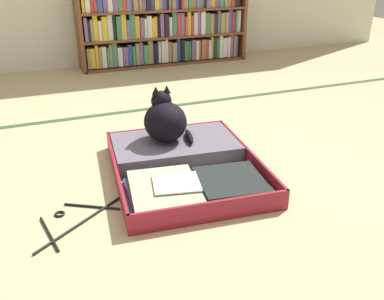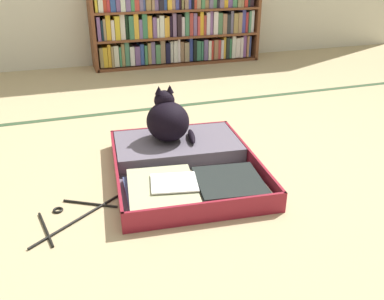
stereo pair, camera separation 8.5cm
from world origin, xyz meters
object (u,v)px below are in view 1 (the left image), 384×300
black_cat (165,120)px  clothes_hanger (73,220)px  bookshelf (164,24)px  open_suitcase (182,163)px

black_cat → clothes_hanger: bearing=-140.7°
bookshelf → black_cat: bearing=-108.1°
open_suitcase → clothes_hanger: bearing=-156.1°
black_cat → bookshelf: bearing=71.9°
open_suitcase → black_cat: (-0.02, 0.18, 0.15)m
bookshelf → clothes_hanger: bearing=-115.9°
bookshelf → clothes_hanger: 2.64m
clothes_hanger → open_suitcase: bearing=23.9°
open_suitcase → bookshelf: bearing=73.9°
bookshelf → black_cat: (-0.63, -1.93, -0.18)m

